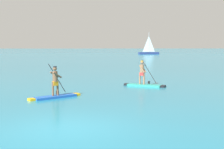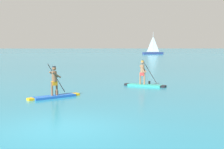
{
  "view_description": "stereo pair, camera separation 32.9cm",
  "coord_description": "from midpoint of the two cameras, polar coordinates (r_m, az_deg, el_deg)",
  "views": [
    {
      "loc": [
        1.29,
        -10.37,
        2.77
      ],
      "look_at": [
        1.82,
        9.15,
        0.92
      ],
      "focal_mm": 50.53,
      "sensor_mm": 36.0,
      "label": 1
    },
    {
      "loc": [
        1.62,
        -10.38,
        2.77
      ],
      "look_at": [
        1.82,
        9.15,
        0.92
      ],
      "focal_mm": 50.53,
      "sensor_mm": 36.0,
      "label": 2
    }
  ],
  "objects": [
    {
      "name": "paddleboarder_mid_center",
      "position": [
        16.78,
        -10.79,
        -2.95
      ],
      "size": [
        2.54,
        2.1,
        1.8
      ],
      "rotation": [
        0.0,
        0.0,
        0.66
      ],
      "color": "blue",
      "rests_on": "ground"
    },
    {
      "name": "ground",
      "position": [
        10.84,
        -9.37,
        -9.48
      ],
      "size": [
        440.0,
        440.0,
        0.0
      ],
      "primitive_type": "plane",
      "color": "teal"
    },
    {
      "name": "paddleboarder_far_right",
      "position": [
        21.16,
        5.37,
        -1.21
      ],
      "size": [
        2.74,
        1.64,
        1.78
      ],
      "rotation": [
        0.0,
        0.0,
        -0.46
      ],
      "color": "teal",
      "rests_on": "ground"
    },
    {
      "name": "sailboat_right_horizon",
      "position": [
        91.52,
        6.56,
        4.12
      ],
      "size": [
        6.13,
        2.91,
        6.4
      ],
      "rotation": [
        0.0,
        0.0,
        0.25
      ],
      "color": "navy",
      "rests_on": "ground"
    }
  ]
}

